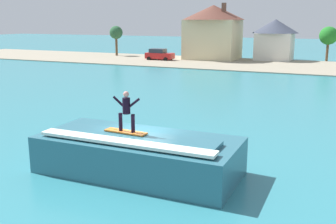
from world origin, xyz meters
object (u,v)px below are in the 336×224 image
at_px(house_small_cottage, 275,38).
at_px(tree_short_bushy, 329,36).
at_px(surfboard, 126,132).
at_px(surfer, 126,109).
at_px(tree_tall_bare, 116,33).
at_px(car_near_shore, 159,55).
at_px(wave_crest, 138,154).
at_px(house_with_chimney, 213,29).

height_order(house_small_cottage, tree_short_bushy, house_small_cottage).
distance_m(surfboard, house_small_cottage, 51.43).
height_order(surfer, tree_tall_bare, tree_tall_bare).
xyz_separation_m(surfer, car_near_shore, (-19.00, 43.71, -1.82)).
height_order(surfer, car_near_shore, surfer).
xyz_separation_m(wave_crest, surfboard, (-0.49, -0.14, 0.96)).
height_order(wave_crest, surfboard, surfboard).
distance_m(surfer, house_with_chimney, 50.20).
bearing_deg(tree_short_bushy, car_near_shore, -160.99).
xyz_separation_m(car_near_shore, house_small_cottage, (16.53, 7.66, 2.62)).
bearing_deg(house_with_chimney, tree_short_bushy, 11.08).
bearing_deg(surfer, surfboard, 158.50).
distance_m(car_near_shore, tree_tall_bare, 11.37).
xyz_separation_m(car_near_shore, tree_short_bushy, (24.35, 8.39, 2.98)).
bearing_deg(car_near_shore, wave_crest, -65.97).
bearing_deg(wave_crest, tree_tall_bare, 121.94).
distance_m(surfboard, car_near_shore, 47.61).
distance_m(surfboard, house_with_chimney, 50.20).
height_order(wave_crest, car_near_shore, car_near_shore).
relative_size(surfer, house_with_chimney, 0.17).
relative_size(surfboard, tree_tall_bare, 0.36).
xyz_separation_m(surfer, tree_short_bushy, (5.34, 52.10, 1.16)).
xyz_separation_m(wave_crest, house_with_chimney, (-12.24, 48.56, 3.98)).
xyz_separation_m(house_with_chimney, tree_short_bushy, (17.18, 3.36, -0.89)).
xyz_separation_m(surfboard, house_small_cottage, (-2.40, 51.35, 1.78)).
bearing_deg(surfer, tree_tall_bare, 121.49).
bearing_deg(tree_short_bushy, house_small_cottage, -174.68).
bearing_deg(wave_crest, surfboard, -163.53).
bearing_deg(house_small_cottage, surfboard, -87.33).
distance_m(wave_crest, tree_short_bushy, 52.25).
relative_size(wave_crest, house_small_cottage, 1.17).
relative_size(surfboard, house_small_cottage, 0.26).
relative_size(house_with_chimney, house_small_cottage, 1.39).
relative_size(tree_tall_bare, tree_short_bushy, 0.99).
distance_m(wave_crest, surfboard, 1.09).
bearing_deg(house_small_cottage, surfer, -87.25).
height_order(house_with_chimney, house_small_cottage, house_with_chimney).
relative_size(car_near_shore, house_with_chimney, 0.44).
xyz_separation_m(car_near_shore, tree_tall_bare, (-10.20, 3.97, 3.08)).
xyz_separation_m(surfer, house_with_chimney, (-11.83, 48.74, 2.05)).
bearing_deg(car_near_shore, house_small_cottage, 24.87).
height_order(car_near_shore, house_with_chimney, house_with_chimney).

